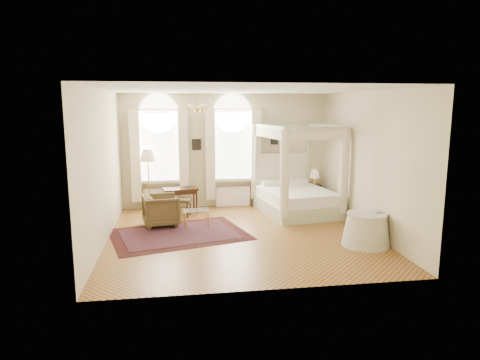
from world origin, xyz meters
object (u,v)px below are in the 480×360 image
object	(u,v)px
coffee_table	(196,212)
floor_lamp	(148,159)
stool	(183,202)
canopy_bed	(297,194)
nightstand	(311,195)
side_table	(366,230)
armchair	(161,210)
writing_desk	(180,192)

from	to	relation	value
coffee_table	floor_lamp	world-z (taller)	floor_lamp
coffee_table	floor_lamp	bearing A→B (deg)	124.19
stool	floor_lamp	distance (m)	1.59
floor_lamp	canopy_bed	bearing A→B (deg)	-11.53
canopy_bed	coffee_table	world-z (taller)	canopy_bed
nightstand	floor_lamp	xyz separation A→B (m)	(-4.77, -0.09, 1.19)
floor_lamp	side_table	bearing A→B (deg)	-37.86
armchair	floor_lamp	distance (m)	1.91
stool	canopy_bed	bearing A→B (deg)	-2.64
floor_lamp	stool	bearing A→B (deg)	-36.39
writing_desk	side_table	world-z (taller)	writing_desk
canopy_bed	nightstand	size ratio (longest dim) A/B	3.93
nightstand	floor_lamp	bearing A→B (deg)	-178.98
writing_desk	side_table	distance (m)	5.18
writing_desk	coffee_table	world-z (taller)	writing_desk
canopy_bed	side_table	distance (m)	2.97
coffee_table	stool	bearing A→B (deg)	104.80
coffee_table	floor_lamp	size ratio (longest dim) A/B	0.39
stool	armchair	world-z (taller)	armchair
writing_desk	floor_lamp	bearing A→B (deg)	161.29
stool	coffee_table	size ratio (longest dim) A/B	0.77
writing_desk	floor_lamp	xyz separation A→B (m)	(-0.87, 0.29, 0.91)
canopy_bed	stool	size ratio (longest dim) A/B	4.83
nightstand	side_table	xyz separation A→B (m)	(-0.01, -3.79, 0.02)
canopy_bed	nightstand	distance (m)	1.19
nightstand	armchair	world-z (taller)	armchair
armchair	side_table	world-z (taller)	armchair
coffee_table	side_table	xyz separation A→B (m)	(3.54, -1.91, -0.05)
nightstand	armchair	bearing A→B (deg)	-160.12
nightstand	side_table	distance (m)	3.79
canopy_bed	coffee_table	xyz separation A→B (m)	(-2.83, -0.97, -0.16)
stool	side_table	size ratio (longest dim) A/B	0.51
nightstand	coffee_table	world-z (taller)	nightstand
writing_desk	stool	bearing A→B (deg)	-81.69
coffee_table	side_table	size ratio (longest dim) A/B	0.66
writing_desk	stool	size ratio (longest dim) A/B	1.94
canopy_bed	side_table	world-z (taller)	canopy_bed
nightstand	writing_desk	size ratio (longest dim) A/B	0.64
floor_lamp	armchair	bearing A→B (deg)	-76.07
armchair	coffee_table	xyz separation A→B (m)	(0.85, -0.29, 0.00)
canopy_bed	writing_desk	size ratio (longest dim) A/B	2.50
nightstand	coffee_table	size ratio (longest dim) A/B	0.94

